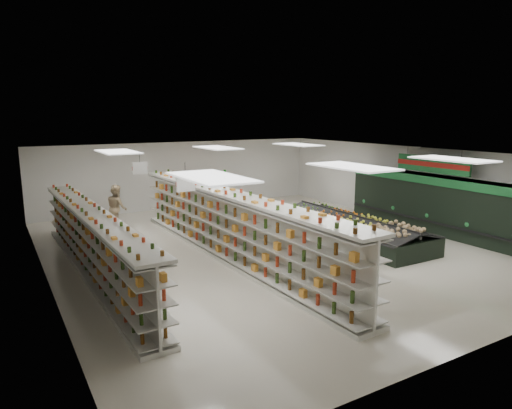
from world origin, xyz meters
TOP-DOWN VIEW (x-y plane):
  - floor at (0.00, 0.00)m, footprint 16.00×16.00m
  - ceiling at (0.00, 0.00)m, footprint 14.00×16.00m
  - wall_back at (0.00, 8.00)m, footprint 14.00×0.02m
  - wall_front at (0.00, -8.00)m, footprint 14.00×0.02m
  - wall_left at (-7.00, 0.00)m, footprint 0.02×16.00m
  - wall_right at (7.00, 0.00)m, footprint 0.02×16.00m
  - produce_wall_case at (6.53, -1.50)m, footprint 0.93×8.00m
  - aisle_sign_near at (-3.80, -2.00)m, footprint 0.52×0.06m
  - aisle_sign_far at (-3.80, 2.00)m, footprint 0.52×0.06m
  - hortifruti_banner at (6.25, -1.50)m, footprint 0.12×3.20m
  - gondola_left at (-5.77, 0.17)m, footprint 1.05×10.70m
  - gondola_center at (-1.77, -0.48)m, footprint 1.27×12.30m
  - produce_island at (3.11, -0.69)m, footprint 2.35×6.34m
  - soda_endcap at (0.78, 6.29)m, footprint 1.44×1.00m
  - shopper_main at (-1.00, -1.29)m, footprint 0.70×0.51m
  - shopper_background at (-3.92, 5.00)m, footprint 0.61×0.92m

SIDE VIEW (x-z plane):
  - floor at x=0.00m, z-range 0.00..0.00m
  - produce_island at x=3.11m, z-range -0.04..0.90m
  - gondola_left at x=-5.77m, z-range -0.08..1.78m
  - soda_endcap at x=0.78m, z-range -0.03..1.78m
  - shopper_main at x=-1.00m, z-range 0.00..1.79m
  - shopper_background at x=-3.92m, z-range 0.00..1.82m
  - gondola_center at x=-1.77m, z-range -0.09..2.04m
  - produce_wall_case at x=6.53m, z-range 0.14..2.34m
  - wall_back at x=0.00m, z-range 0.00..3.20m
  - wall_front at x=0.00m, z-range 0.00..3.20m
  - wall_left at x=-7.00m, z-range 0.00..3.20m
  - wall_right at x=7.00m, z-range 0.00..3.20m
  - hortifruti_banner at x=6.25m, z-range 2.18..3.13m
  - aisle_sign_near at x=-3.80m, z-range 2.38..3.13m
  - aisle_sign_far at x=-3.80m, z-range 2.38..3.13m
  - ceiling at x=0.00m, z-range 3.19..3.21m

